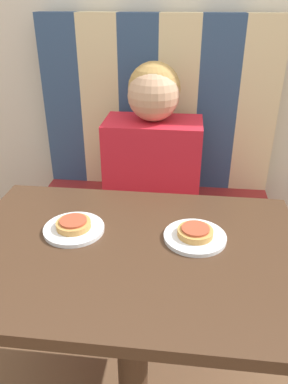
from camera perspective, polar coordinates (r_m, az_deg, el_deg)
booth_seat at (r=1.81m, az=1.19°, el=-8.40°), size 1.06×0.57×0.47m
booth_backrest at (r=1.76m, az=2.19°, el=13.06°), size 1.06×0.08×0.77m
dining_table at (r=1.09m, az=-2.00°, el=-12.71°), size 0.94×0.65×0.70m
person at (r=1.56m, az=1.39°, el=7.67°), size 0.40×0.24×0.61m
plate_left at (r=1.11m, az=-10.62°, el=-5.56°), size 0.18×0.18×0.01m
plate_right at (r=1.06m, az=7.76°, el=-6.81°), size 0.18×0.18×0.01m
pizza_left at (r=1.10m, az=-10.69°, el=-4.80°), size 0.10×0.10×0.02m
pizza_right at (r=1.05m, az=7.82°, el=-6.03°), size 0.10×0.10×0.02m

